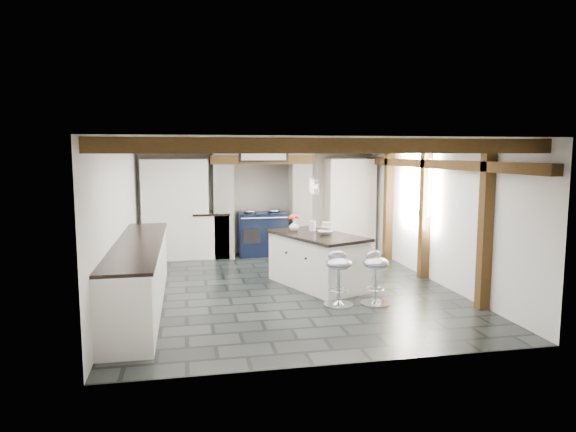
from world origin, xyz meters
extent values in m
plane|color=black|center=(0.00, 0.00, 0.00)|extent=(6.00, 6.00, 0.00)
plane|color=white|center=(0.00, 3.00, 1.15)|extent=(5.00, 0.00, 5.00)
plane|color=white|center=(-2.50, 0.00, 1.15)|extent=(0.00, 6.00, 6.00)
plane|color=white|center=(2.50, 0.00, 1.15)|extent=(0.00, 6.00, 6.00)
plane|color=white|center=(0.00, 0.00, 2.30)|extent=(6.00, 6.00, 0.00)
cube|color=white|center=(-0.80, 2.70, 0.95)|extent=(0.40, 0.60, 1.90)
cube|color=white|center=(0.80, 2.70, 0.95)|extent=(0.40, 0.60, 1.90)
cube|color=#513717|center=(0.00, 2.70, 1.99)|extent=(2.10, 0.65, 0.18)
cube|color=white|center=(0.00, 2.70, 2.15)|extent=(2.00, 0.60, 0.31)
cube|color=black|center=(0.00, 2.38, 2.05)|extent=(1.00, 0.03, 0.22)
cube|color=silver|center=(0.00, 2.36, 2.05)|extent=(0.90, 0.01, 0.14)
cube|color=white|center=(-1.75, 2.70, 1.00)|extent=(1.30, 0.58, 2.00)
cube|color=white|center=(1.90, 2.70, 1.00)|extent=(1.00, 0.58, 2.00)
cube|color=white|center=(-2.20, -0.60, 0.44)|extent=(0.60, 3.80, 0.88)
cube|color=black|center=(-2.20, -0.60, 0.90)|extent=(0.64, 3.80, 0.04)
cube|color=white|center=(-1.05, 2.70, 0.44)|extent=(0.70, 0.60, 0.88)
cube|color=black|center=(-1.05, 2.70, 0.90)|extent=(0.74, 0.64, 0.04)
cube|color=#513717|center=(2.42, 0.00, 1.95)|extent=(0.15, 5.80, 0.14)
plane|color=white|center=(2.48, 0.60, 1.55)|extent=(0.00, 0.90, 0.90)
cube|color=#513717|center=(0.00, -2.60, 2.21)|extent=(5.00, 0.16, 0.16)
cube|color=#513717|center=(0.00, -1.73, 2.21)|extent=(5.00, 0.16, 0.16)
cube|color=#513717|center=(0.00, -0.87, 2.21)|extent=(5.00, 0.16, 0.16)
cube|color=#513717|center=(0.00, 0.00, 2.21)|extent=(5.00, 0.16, 0.16)
cube|color=#513717|center=(0.00, 0.87, 2.21)|extent=(5.00, 0.16, 0.16)
cube|color=#513717|center=(0.00, 1.73, 2.21)|extent=(5.00, 0.16, 0.16)
cube|color=#513717|center=(0.00, 2.60, 2.21)|extent=(5.00, 0.16, 0.16)
cube|color=#513717|center=(2.42, -1.60, 1.15)|extent=(0.15, 0.15, 2.30)
cube|color=#513717|center=(2.42, 0.20, 1.15)|extent=(0.15, 0.15, 2.30)
cube|color=#513717|center=(2.42, 1.80, 1.15)|extent=(0.15, 0.15, 2.30)
cylinder|color=black|center=(0.45, -0.05, 1.93)|extent=(0.01, 0.01, 0.56)
cylinder|color=white|center=(0.45, -0.05, 1.60)|extent=(0.09, 0.09, 0.22)
cylinder|color=black|center=(0.50, 0.25, 1.93)|extent=(0.01, 0.01, 0.56)
cylinder|color=white|center=(0.50, 0.25, 1.60)|extent=(0.09, 0.09, 0.22)
cylinder|color=black|center=(0.55, 0.55, 1.93)|extent=(0.01, 0.01, 0.56)
cylinder|color=white|center=(0.55, 0.55, 1.60)|extent=(0.09, 0.09, 0.22)
cube|color=black|center=(0.00, 2.68, 0.45)|extent=(1.00, 0.60, 0.90)
ellipsoid|color=silver|center=(-0.25, 2.68, 0.93)|extent=(0.28, 0.28, 0.11)
ellipsoid|color=silver|center=(0.25, 2.68, 0.93)|extent=(0.28, 0.28, 0.11)
cylinder|color=silver|center=(0.00, 2.36, 0.82)|extent=(0.95, 0.03, 0.03)
cube|color=black|center=(-0.25, 2.38, 0.45)|extent=(0.35, 0.02, 0.30)
cube|color=black|center=(0.25, 2.38, 0.45)|extent=(0.35, 0.02, 0.30)
cube|color=white|center=(0.50, 0.04, 0.40)|extent=(1.38, 1.82, 0.80)
cube|color=black|center=(0.50, 0.04, 0.82)|extent=(1.47, 1.92, 0.05)
imported|color=white|center=(0.21, 0.40, 0.93)|extent=(0.22, 0.22, 0.17)
ellipsoid|color=red|center=(0.21, 0.40, 1.07)|extent=(0.18, 0.18, 0.11)
cylinder|color=white|center=(0.51, 0.38, 0.93)|extent=(0.11, 0.11, 0.16)
imported|color=white|center=(0.62, -0.01, 0.87)|extent=(0.31, 0.31, 0.06)
cylinder|color=white|center=(0.70, 0.16, 0.89)|extent=(0.05, 0.05, 0.09)
cylinder|color=white|center=(0.70, 0.16, 0.94)|extent=(0.20, 0.20, 0.01)
cylinder|color=tan|center=(0.70, 0.16, 0.98)|extent=(0.15, 0.15, 0.06)
cylinder|color=silver|center=(1.05, -1.12, 0.01)|extent=(0.41, 0.41, 0.03)
cone|color=silver|center=(1.05, -1.12, 0.06)|extent=(0.19, 0.19, 0.07)
cylinder|color=silver|center=(1.05, -1.12, 0.31)|extent=(0.05, 0.05, 0.51)
torus|color=silver|center=(1.05, -1.12, 0.22)|extent=(0.26, 0.26, 0.02)
ellipsoid|color=#92939F|center=(1.05, -1.12, 0.60)|extent=(0.48, 0.48, 0.17)
ellipsoid|color=#92939F|center=(1.02, -1.03, 0.69)|extent=(0.28, 0.19, 0.14)
cylinder|color=silver|center=(0.53, -1.08, 0.01)|extent=(0.42, 0.42, 0.03)
cone|color=silver|center=(0.53, -1.08, 0.06)|extent=(0.19, 0.19, 0.08)
cylinder|color=silver|center=(0.53, -1.08, 0.31)|extent=(0.05, 0.05, 0.52)
torus|color=silver|center=(0.53, -1.08, 0.23)|extent=(0.26, 0.26, 0.02)
ellipsoid|color=#92939F|center=(0.53, -1.08, 0.61)|extent=(0.39, 0.39, 0.17)
ellipsoid|color=#92939F|center=(0.53, -0.98, 0.70)|extent=(0.27, 0.11, 0.15)
camera|label=1|loc=(-1.53, -7.79, 2.15)|focal=32.00mm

